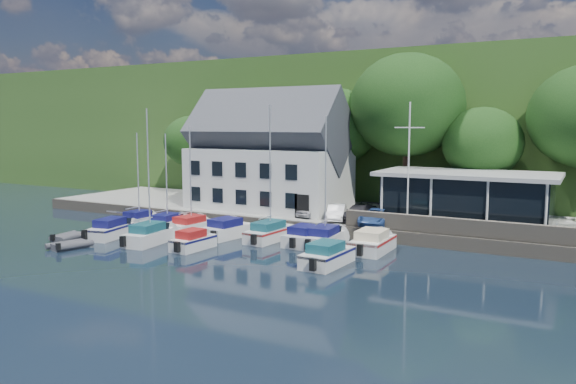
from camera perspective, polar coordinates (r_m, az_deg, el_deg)
name	(u,v)px	position (r m, az deg, el deg)	size (l,w,h in m)	color
ground	(232,266)	(35.39, -5.72, -7.45)	(180.00, 180.00, 0.00)	black
quay	(342,217)	(50.40, 5.55, -2.55)	(60.00, 13.00, 1.00)	gray
quay_face	(310,229)	(44.58, 2.27, -3.77)	(60.00, 0.30, 1.00)	#71685A
hillside	(454,129)	(92.34, 16.56, 6.16)	(160.00, 75.00, 16.00)	#30511E
field_patch	(518,78)	(99.21, 22.31, 10.68)	(50.00, 30.00, 0.30)	#526030
harbor_building	(269,161)	(52.09, -1.93, 3.16)	(14.40, 8.20, 8.70)	silver
club_pavilion	(467,199)	(45.43, 17.71, -0.63)	(13.20, 7.20, 4.10)	black
seawall	(468,228)	(40.99, 17.78, -3.48)	(18.00, 0.50, 1.20)	#71685A
gangway	(137,222)	(52.48, -15.13, -2.93)	(1.20, 6.00, 1.40)	silver
car_silver	(313,209)	(47.38, 2.61, -1.78)	(1.42, 3.54, 1.21)	silver
car_white	(336,212)	(45.70, 4.95, -2.07)	(1.36, 3.91, 1.29)	white
car_dgrey	(359,213)	(45.70, 7.26, -2.09)	(1.82, 4.49, 1.30)	#343338
car_blue	(376,216)	(43.88, 8.97, -2.46)	(1.56, 3.96, 1.35)	#2E4E8E
flagpole	(409,166)	(42.54, 12.15, 2.62)	(2.25, 0.20, 9.38)	silver
tree_0	(192,155)	(64.17, -9.72, 3.77)	(6.36, 6.36, 8.69)	#13340F
tree_1	(241,145)	(59.31, -4.75, 4.80)	(8.19, 8.19, 11.19)	#13340F
tree_2	(336,147)	(54.43, 4.86, 4.61)	(8.18, 8.18, 11.18)	#13340F
tree_3	(406,132)	(51.96, 11.94, 5.97)	(10.30, 10.30, 14.08)	#13340F
tree_4	(482,161)	(50.47, 19.08, 2.96)	(6.75, 6.75, 9.22)	#13340F
boat_r1_0	(138,177)	(49.31, -14.99, 1.50)	(1.85, 5.38, 8.62)	silver
boat_r1_1	(166,180)	(47.44, -12.25, 1.17)	(2.00, 5.92, 8.27)	silver
boat_r1_2	(191,181)	(45.85, -9.87, 1.14)	(2.00, 6.20, 8.45)	silver
boat_r1_3	(227,228)	(43.86, -6.22, -3.63)	(2.24, 5.95, 1.53)	silver
boat_r1_4	(270,180)	(41.95, -1.83, 1.26)	(1.95, 6.95, 9.26)	silver
boat_r1_5	(305,235)	(41.01, 1.76, -4.37)	(2.09, 5.57, 1.46)	silver
boat_r1_6	(326,184)	(40.16, 3.83, 0.77)	(2.10, 6.30, 8.94)	silver
boat_r1_7	(373,241)	(39.16, 8.62, -4.91)	(2.28, 6.15, 1.58)	silver
boat_r2_0	(113,228)	(45.75, -17.39, -3.47)	(1.87, 6.35, 1.53)	silver
boat_r2_1	(149,179)	(42.05, -13.98, 1.28)	(2.00, 6.50, 9.56)	silver
boat_r2_2	(193,239)	(40.06, -9.62, -4.76)	(1.72, 4.90, 1.44)	silver
boat_r2_4	(327,253)	(35.19, 4.01, -6.24)	(2.12, 6.01, 1.52)	silver
dinghy_0	(68,236)	(45.88, -21.43, -4.17)	(1.63, 2.72, 0.63)	#3B3C41
dinghy_1	(70,244)	(42.75, -21.31, -4.94)	(1.66, 2.77, 0.65)	#3B3C41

